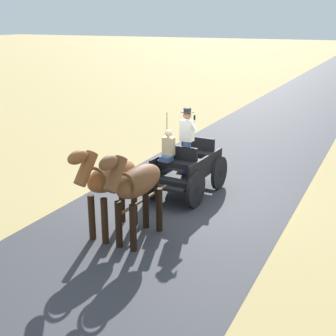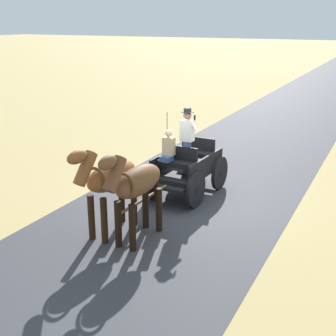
{
  "view_description": "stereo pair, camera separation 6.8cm",
  "coord_description": "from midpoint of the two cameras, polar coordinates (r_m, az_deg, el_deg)",
  "views": [
    {
      "loc": [
        -4.6,
        10.84,
        4.7
      ],
      "look_at": [
        0.24,
        0.96,
        1.1
      ],
      "focal_mm": 49.01,
      "sensor_mm": 36.0,
      "label": 1
    },
    {
      "loc": [
        -4.66,
        10.81,
        4.7
      ],
      "look_at": [
        0.24,
        0.96,
        1.1
      ],
      "focal_mm": 49.01,
      "sensor_mm": 36.0,
      "label": 2
    }
  ],
  "objects": [
    {
      "name": "horse_drawn_carriage",
      "position": [
        12.62,
        2.07,
        0.19
      ],
      "size": [
        1.53,
        4.51,
        2.5
      ],
      "color": "black",
      "rests_on": "ground"
    },
    {
      "name": "road_surface",
      "position": [
        12.67,
        2.73,
        -3.64
      ],
      "size": [
        5.53,
        160.0,
        0.01
      ],
      "primitive_type": "cube",
      "color": "#38383D",
      "rests_on": "ground"
    },
    {
      "name": "horse_near_side",
      "position": [
        9.81,
        -4.18,
        -2.05
      ],
      "size": [
        0.64,
        2.13,
        2.21
      ],
      "color": "brown",
      "rests_on": "ground"
    },
    {
      "name": "horse_off_side",
      "position": [
        10.19,
        -7.51,
        -1.37
      ],
      "size": [
        0.71,
        2.14,
        2.21
      ],
      "color": "brown",
      "rests_on": "ground"
    },
    {
      "name": "ground_plane",
      "position": [
        12.68,
        2.72,
        -3.66
      ],
      "size": [
        200.0,
        200.0,
        0.0
      ],
      "primitive_type": "plane",
      "color": "tan"
    }
  ]
}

